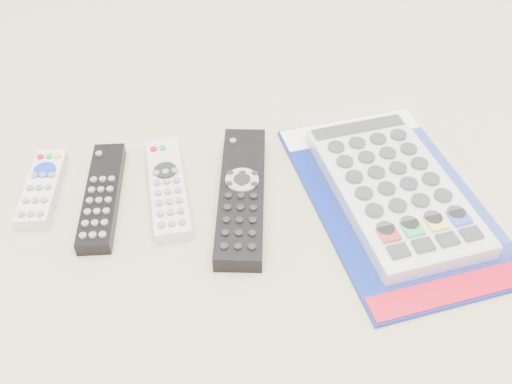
{
  "coord_description": "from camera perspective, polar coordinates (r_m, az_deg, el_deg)",
  "views": [
    {
      "loc": [
        -0.05,
        -0.48,
        0.52
      ],
      "look_at": [
        0.03,
        0.02,
        0.01
      ],
      "focal_mm": 40.0,
      "sensor_mm": 36.0,
      "label": 1
    }
  ],
  "objects": [
    {
      "name": "remote_small_grey",
      "position": [
        0.78,
        -20.57,
        0.39
      ],
      "size": [
        0.05,
        0.13,
        0.02
      ],
      "rotation": [
        0.0,
        0.0,
        -0.1
      ],
      "color": "silver",
      "rests_on": "ground"
    },
    {
      "name": "remote_slim_black",
      "position": [
        0.74,
        -15.13,
        -0.36
      ],
      "size": [
        0.06,
        0.18,
        0.02
      ],
      "rotation": [
        0.0,
        0.0,
        -0.08
      ],
      "color": "black",
      "rests_on": "ground"
    },
    {
      "name": "remote_silver_dvd",
      "position": [
        0.74,
        -8.83,
        0.48
      ],
      "size": [
        0.05,
        0.18,
        0.02
      ],
      "rotation": [
        0.0,
        0.0,
        0.04
      ],
      "color": "silver",
      "rests_on": "ground"
    },
    {
      "name": "remote_large_black",
      "position": [
        0.72,
        -1.43,
        -0.19
      ],
      "size": [
        0.1,
        0.24,
        0.03
      ],
      "rotation": [
        0.0,
        0.0,
        -0.18
      ],
      "color": "black",
      "rests_on": "ground"
    },
    {
      "name": "jumbo_remote_packaged",
      "position": [
        0.73,
        13.62,
        0.52
      ],
      "size": [
        0.24,
        0.36,
        0.04
      ],
      "rotation": [
        0.0,
        0.0,
        0.13
      ],
      "color": "navy",
      "rests_on": "ground"
    }
  ]
}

